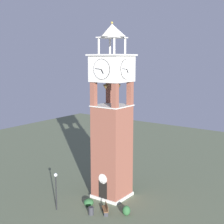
{
  "coord_description": "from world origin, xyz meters",
  "views": [
    {
      "loc": [
        20.39,
        -28.2,
        15.38
      ],
      "look_at": [
        0.0,
        0.0,
        9.62
      ],
      "focal_mm": 52.39,
      "sensor_mm": 36.0,
      "label": 1
    }
  ],
  "objects_px": {
    "park_bench": "(106,209)",
    "lamp_post": "(56,185)",
    "clock_tower": "(112,127)",
    "trash_bin": "(91,211)"
  },
  "relations": [
    {
      "from": "lamp_post",
      "to": "trash_bin",
      "type": "xyz_separation_m",
      "value": [
        3.55,
        1.25,
        -2.32
      ]
    },
    {
      "from": "clock_tower",
      "to": "trash_bin",
      "type": "xyz_separation_m",
      "value": [
        0.93,
        -4.83,
        -7.55
      ]
    },
    {
      "from": "park_bench",
      "to": "trash_bin",
      "type": "relative_size",
      "value": 1.82
    },
    {
      "from": "park_bench",
      "to": "lamp_post",
      "type": "relative_size",
      "value": 0.37
    },
    {
      "from": "clock_tower",
      "to": "lamp_post",
      "type": "bearing_deg",
      "value": -113.41
    },
    {
      "from": "lamp_post",
      "to": "trash_bin",
      "type": "bearing_deg",
      "value": 19.34
    },
    {
      "from": "clock_tower",
      "to": "park_bench",
      "type": "xyz_separation_m",
      "value": [
        1.91,
        -3.74,
        -7.46
      ]
    },
    {
      "from": "park_bench",
      "to": "lamp_post",
      "type": "xyz_separation_m",
      "value": [
        -4.53,
        -2.33,
        2.23
      ]
    },
    {
      "from": "park_bench",
      "to": "lamp_post",
      "type": "bearing_deg",
      "value": -152.77
    },
    {
      "from": "trash_bin",
      "to": "clock_tower",
      "type": "bearing_deg",
      "value": 100.86
    }
  ]
}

